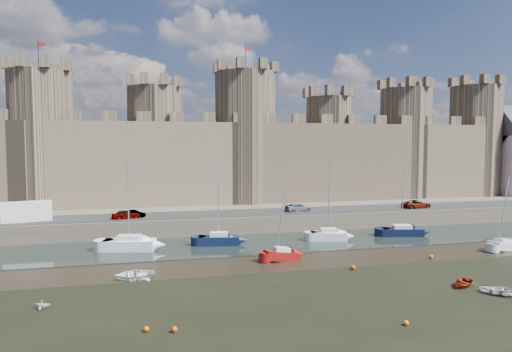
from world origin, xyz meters
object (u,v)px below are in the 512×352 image
(car_2, at_px, (298,207))
(sailboat_0, at_px, (129,244))
(sailboat_4, at_px, (282,254))
(car_3, at_px, (416,204))
(sailboat_5, at_px, (503,245))
(sailboat_1, at_px, (219,239))
(car_0, at_px, (126,215))
(car_1, at_px, (134,214))
(van, at_px, (27,212))
(sailboat_3, at_px, (402,231))
(sailboat_2, at_px, (329,235))

(car_2, bearing_deg, sailboat_0, 100.25)
(sailboat_0, xyz_separation_m, sailboat_4, (16.58, -8.70, -0.17))
(car_3, distance_m, sailboat_5, 18.92)
(sailboat_1, bearing_deg, car_0, 155.51)
(car_2, bearing_deg, car_3, -103.86)
(sailboat_1, relative_size, sailboat_5, 1.15)
(car_3, height_order, sailboat_4, sailboat_4)
(sailboat_1, bearing_deg, car_3, 24.14)
(car_0, relative_size, car_2, 0.86)
(sailboat_4, xyz_separation_m, sailboat_5, (27.49, -1.65, -0.03))
(sailboat_5, bearing_deg, car_1, 138.58)
(van, xyz_separation_m, sailboat_5, (57.51, -19.82, -3.16))
(sailboat_3, distance_m, sailboat_4, 21.89)
(sailboat_0, bearing_deg, sailboat_4, -14.68)
(car_1, relative_size, sailboat_5, 0.36)
(sailboat_2, distance_m, sailboat_5, 20.98)
(sailboat_1, relative_size, sailboat_3, 1.06)
(car_0, relative_size, sailboat_3, 0.39)
(car_3, xyz_separation_m, sailboat_1, (-33.45, -8.12, -2.35))
(car_2, height_order, sailboat_2, sailboat_2)
(car_2, height_order, sailboat_4, sailboat_4)
(car_0, height_order, van, van)
(sailboat_0, bearing_deg, sailboat_1, 14.46)
(car_3, xyz_separation_m, sailboat_0, (-44.42, -8.40, -2.29))
(car_0, distance_m, sailboat_3, 38.39)
(car_2, xyz_separation_m, sailboat_1, (-13.78, -9.20, -2.33))
(car_0, distance_m, car_2, 25.44)
(car_2, height_order, sailboat_0, sailboat_0)
(car_1, relative_size, sailboat_1, 0.32)
(car_1, bearing_deg, sailboat_0, -161.93)
(sailboat_2, xyz_separation_m, sailboat_4, (-8.97, -8.20, -0.12))
(car_1, relative_size, sailboat_3, 0.34)
(car_1, bearing_deg, sailboat_2, -91.65)
(sailboat_2, relative_size, sailboat_4, 1.11)
(sailboat_4, bearing_deg, sailboat_2, 34.71)
(car_1, bearing_deg, car_2, -70.08)
(car_3, xyz_separation_m, sailboat_5, (-0.35, -18.75, -2.50))
(sailboat_0, height_order, sailboat_2, sailboat_0)
(car_1, relative_size, car_3, 0.68)
(car_3, distance_m, sailboat_1, 34.51)
(car_0, height_order, car_1, car_0)
(sailboat_1, xyz_separation_m, sailboat_5, (33.10, -10.63, -0.14))
(sailboat_1, bearing_deg, sailboat_4, -47.50)
(car_0, height_order, sailboat_2, sailboat_2)
(sailboat_1, bearing_deg, car_2, 44.24)
(car_2, xyz_separation_m, sailboat_5, (19.32, -19.83, -2.47))
(car_0, bearing_deg, sailboat_5, -125.32)
(sailboat_1, distance_m, sailboat_3, 25.73)
(van, bearing_deg, car_1, -13.63)
(car_0, distance_m, sailboat_4, 24.43)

